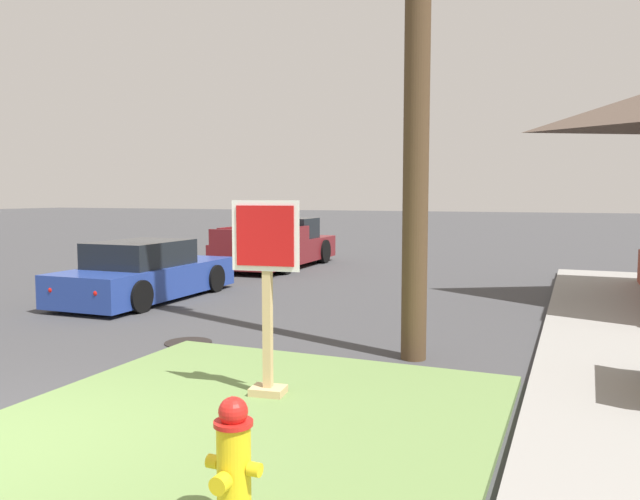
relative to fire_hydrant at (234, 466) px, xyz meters
The scene contains 7 objects.
grass_corner_patch 1.84m from the fire_hydrant, 120.83° to the left, with size 4.67×5.24×0.08m, color #668447.
sidewalk_strip 6.67m from the fire_hydrant, 66.80° to the left, with size 2.20×18.35×0.12m, color gray.
fire_hydrant is the anchor object (origin of this frame).
stop_sign 2.70m from the fire_hydrant, 112.80° to the left, with size 0.73×0.33×2.07m.
manhole_cover 5.47m from the fire_hydrant, 127.69° to the left, with size 0.70×0.70×0.02m, color black.
parked_sedan_blue 9.69m from the fire_hydrant, 131.48° to the left, with size 1.92×4.42×1.25m.
pickup_truck_maroon 15.18m from the fire_hydrant, 115.35° to the left, with size 2.21×5.20×1.48m.
Camera 1 is at (4.73, -3.55, 2.20)m, focal length 34.75 mm.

